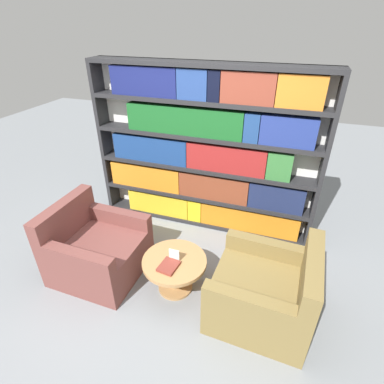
{
  "coord_description": "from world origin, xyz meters",
  "views": [
    {
      "loc": [
        0.99,
        -1.99,
        2.55
      ],
      "look_at": [
        0.09,
        0.68,
        0.89
      ],
      "focal_mm": 28.0,
      "sensor_mm": 36.0,
      "label": 1
    }
  ],
  "objects": [
    {
      "name": "ground_plane",
      "position": [
        0.0,
        0.0,
        0.0
      ],
      "size": [
        14.0,
        14.0,
        0.0
      ],
      "primitive_type": "plane",
      "color": "gray"
    },
    {
      "name": "stray_book",
      "position": [
        0.07,
        -0.0,
        0.41
      ],
      "size": [
        0.2,
        0.23,
        0.03
      ],
      "color": "brown",
      "rests_on": "coffee_table"
    },
    {
      "name": "armchair_right",
      "position": [
        1.02,
        0.08,
        0.29
      ],
      "size": [
        0.95,
        0.92,
        0.84
      ],
      "rotation": [
        0.0,
        0.0,
        -1.62
      ],
      "color": "olive",
      "rests_on": "ground_plane"
    },
    {
      "name": "table_sign",
      "position": [
        0.09,
        0.11,
        0.45
      ],
      "size": [
        0.11,
        0.06,
        0.14
      ],
      "color": "black",
      "rests_on": "coffee_table"
    },
    {
      "name": "coffee_table",
      "position": [
        0.09,
        0.11,
        0.29
      ],
      "size": [
        0.67,
        0.67,
        0.4
      ],
      "color": "#AD7F4C",
      "rests_on": "ground_plane"
    },
    {
      "name": "armchair_left",
      "position": [
        -0.85,
        0.09,
        0.29
      ],
      "size": [
        0.93,
        0.89,
        0.84
      ],
      "rotation": [
        0.0,
        0.0,
        1.55
      ],
      "color": "brown",
      "rests_on": "ground_plane"
    },
    {
      "name": "bookshelf",
      "position": [
        0.03,
        1.4,
        1.05
      ],
      "size": [
        2.88,
        0.3,
        2.13
      ],
      "color": "silver",
      "rests_on": "ground_plane"
    }
  ]
}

